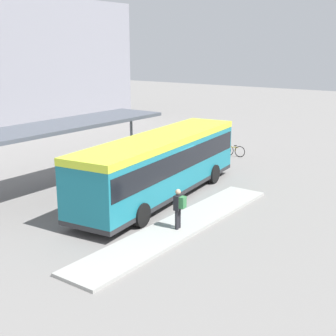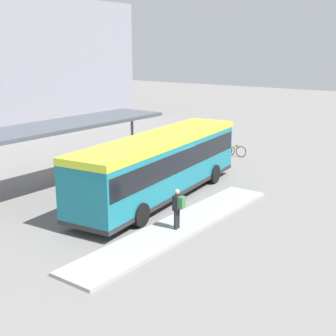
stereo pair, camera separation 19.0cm
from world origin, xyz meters
name	(u,v)px [view 2 (the right image)]	position (x,y,z in m)	size (l,w,h in m)	color
ground_plane	(161,198)	(0.00, 0.00, 0.00)	(120.00, 120.00, 0.00)	slate
curb_island	(180,226)	(-2.50, -2.86, 0.06)	(11.52, 1.80, 0.12)	#9E9E99
city_bus	(161,162)	(0.01, 0.00, 1.75)	(11.59, 3.77, 2.97)	#197284
pedestrian_waiting	(178,206)	(-2.91, -3.06, 1.03)	(0.41, 0.44, 1.59)	#232328
bicycle_yellow	(234,151)	(9.73, 1.45, 0.37)	(0.48, 1.71, 0.74)	black
bicycle_red	(224,149)	(9.74, 2.23, 0.35)	(0.48, 1.61, 0.70)	black
bicycle_blue	(213,148)	(9.73, 3.02, 0.34)	(0.48, 1.53, 0.67)	black
station_shelter	(63,126)	(-1.50, 4.91, 3.15)	(12.14, 3.03, 3.27)	#4C515B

